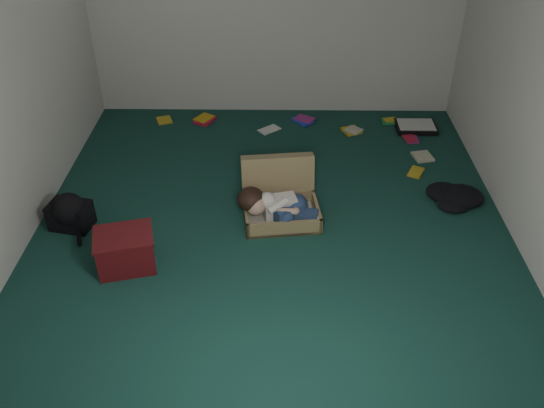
{
  "coord_description": "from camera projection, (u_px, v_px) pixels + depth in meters",
  "views": [
    {
      "loc": [
        0.05,
        -3.88,
        2.99
      ],
      "look_at": [
        0.0,
        -0.15,
        0.35
      ],
      "focal_mm": 38.0,
      "sensor_mm": 36.0,
      "label": 1
    }
  ],
  "objects": [
    {
      "name": "clothing_pile",
      "position": [
        462.0,
        195.0,
        5.16
      ],
      "size": [
        0.54,
        0.49,
        0.14
      ],
      "primitive_type": null,
      "rotation": [
        0.0,
        0.0,
        0.3
      ],
      "color": "black",
      "rests_on": "floor"
    },
    {
      "name": "suitcase",
      "position": [
        280.0,
        199.0,
        4.99
      ],
      "size": [
        0.71,
        0.69,
        0.47
      ],
      "rotation": [
        0.0,
        0.0,
        0.12
      ],
      "color": "#957F52",
      "rests_on": "floor"
    },
    {
      "name": "wall_front",
      "position": [
        265.0,
        313.0,
        2.31
      ],
      "size": [
        4.5,
        0.0,
        4.5
      ],
      "primitive_type": "plane",
      "rotation": [
        -1.57,
        0.0,
        0.0
      ],
      "color": "silver",
      "rests_on": "ground"
    },
    {
      "name": "book_scatter",
      "position": [
        332.0,
        133.0,
        6.24
      ],
      "size": [
        2.98,
        1.3,
        0.02
      ],
      "color": "gold",
      "rests_on": "floor"
    },
    {
      "name": "backpack",
      "position": [
        70.0,
        214.0,
        4.83
      ],
      "size": [
        0.48,
        0.41,
        0.25
      ],
      "primitive_type": null,
      "rotation": [
        0.0,
        0.0,
        -0.2
      ],
      "color": "black",
      "rests_on": "floor"
    },
    {
      "name": "floor",
      "position": [
        272.0,
        227.0,
        4.89
      ],
      "size": [
        4.5,
        4.5,
        0.0
      ],
      "primitive_type": "plane",
      "color": "#153C33",
      "rests_on": "ground"
    },
    {
      "name": "person",
      "position": [
        277.0,
        206.0,
        4.84
      ],
      "size": [
        0.7,
        0.34,
        0.29
      ],
      "rotation": [
        0.0,
        0.0,
        0.12
      ],
      "color": "white",
      "rests_on": "suitcase"
    },
    {
      "name": "paper_tray",
      "position": [
        416.0,
        127.0,
        6.32
      ],
      "size": [
        0.44,
        0.33,
        0.06
      ],
      "rotation": [
        0.0,
        0.0,
        -0.01
      ],
      "color": "black",
      "rests_on": "floor"
    },
    {
      "name": "maroon_bin",
      "position": [
        125.0,
        250.0,
        4.41
      ],
      "size": [
        0.51,
        0.45,
        0.3
      ],
      "rotation": [
        0.0,
        0.0,
        0.25
      ],
      "color": "#541114",
      "rests_on": "floor"
    }
  ]
}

